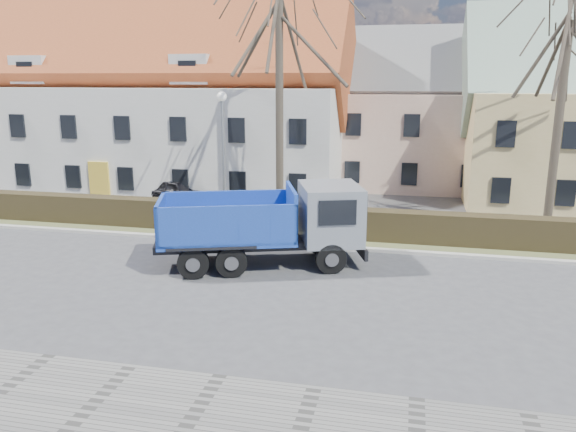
% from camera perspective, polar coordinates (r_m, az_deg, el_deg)
% --- Properties ---
extents(ground, '(120.00, 120.00, 0.00)m').
position_cam_1_polar(ground, '(18.83, -0.84, -7.15)').
color(ground, '#434345').
extents(curb_far, '(80.00, 0.30, 0.12)m').
position_cam_1_polar(curb_far, '(23.07, 1.78, -3.00)').
color(curb_far, '#AEAAA1').
rests_on(curb_far, ground).
extents(grass_strip, '(80.00, 3.00, 0.10)m').
position_cam_1_polar(grass_strip, '(24.59, 2.48, -1.97)').
color(grass_strip, '#4F5530').
rests_on(grass_strip, ground).
extents(hedge, '(60.00, 0.90, 1.30)m').
position_cam_1_polar(hedge, '(24.24, 2.41, -0.73)').
color(hedge, black).
rests_on(hedge, ground).
extents(building_white, '(26.80, 10.80, 9.50)m').
position_cam_1_polar(building_white, '(37.29, -15.03, 10.33)').
color(building_white, silver).
rests_on(building_white, ground).
extents(building_pink, '(10.80, 8.80, 8.00)m').
position_cam_1_polar(building_pink, '(37.20, 12.50, 9.31)').
color(building_pink, '#C8A28D').
rests_on(building_pink, ground).
extents(tree_1, '(9.20, 9.20, 12.65)m').
position_cam_1_polar(tree_1, '(26.31, -0.88, 12.94)').
color(tree_1, '#3A3228').
rests_on(tree_1, ground).
extents(tree_2, '(8.00, 8.00, 11.00)m').
position_cam_1_polar(tree_2, '(26.31, 25.89, 9.78)').
color(tree_2, '#3A3228').
rests_on(tree_2, ground).
extents(dump_truck, '(8.18, 5.18, 3.07)m').
position_cam_1_polar(dump_truck, '(20.46, -3.42, -0.94)').
color(dump_truck, '#163799').
rests_on(dump_truck, ground).
extents(streetlight, '(0.49, 0.49, 6.24)m').
position_cam_1_polar(streetlight, '(25.76, -6.56, 5.67)').
color(streetlight, gray).
rests_on(streetlight, ground).
extents(cart_frame, '(0.72, 0.46, 0.63)m').
position_cam_1_polar(cart_frame, '(24.72, -13.20, -1.61)').
color(cart_frame, silver).
rests_on(cart_frame, ground).
extents(parked_car_a, '(4.28, 2.90, 1.35)m').
position_cam_1_polar(parked_car_a, '(31.53, -11.00, 2.50)').
color(parked_car_a, black).
rests_on(parked_car_a, ground).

